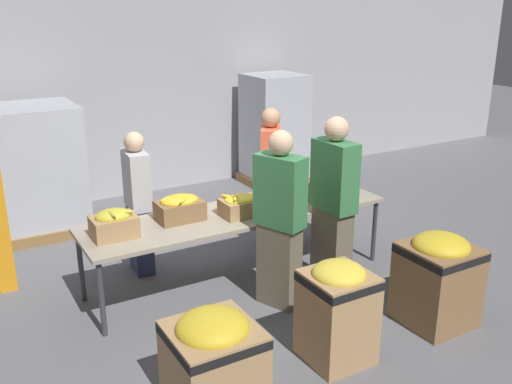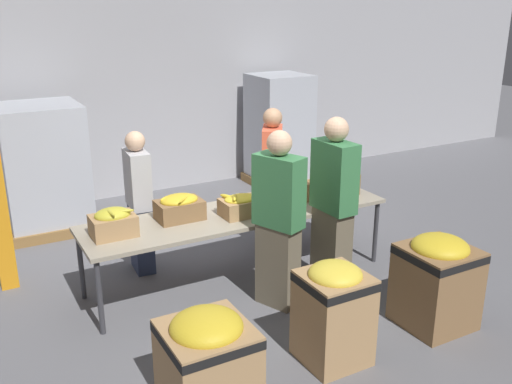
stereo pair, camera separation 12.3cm
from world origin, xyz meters
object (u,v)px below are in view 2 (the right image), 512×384
object	(u,v)px
volunteer_0	(139,203)
pallet_stack_0	(44,169)
banana_box_4	(338,180)
volunteer_1	(333,206)
banana_box_0	(113,222)
banana_box_1	(179,207)
pallet_stack_1	(50,188)
banana_box_3	(290,190)
donation_bin_1	(334,310)
pallet_stack_2	(279,131)
banana_box_2	(241,205)
donation_bin_0	(207,356)
donation_bin_2	(437,278)
sorting_table	(238,216)
volunteer_2	(272,179)
volunteer_3	(278,222)

from	to	relation	value
volunteer_0	pallet_stack_0	world-z (taller)	pallet_stack_0
banana_box_4	volunteer_1	xyz separation A→B (m)	(-0.49, -0.59, -0.03)
banana_box_0	banana_box_1	distance (m)	0.70
pallet_stack_1	banana_box_3	bearing A→B (deg)	-50.46
banana_box_3	donation_bin_1	world-z (taller)	banana_box_3
pallet_stack_0	pallet_stack_2	world-z (taller)	pallet_stack_2
banana_box_2	pallet_stack_0	xyz separation A→B (m)	(-1.48, 2.58, -0.07)
banana_box_1	donation_bin_0	size ratio (longest dim) A/B	0.61
banana_box_3	donation_bin_2	distance (m)	1.80
banana_box_3	pallet_stack_0	distance (m)	3.25
pallet_stack_0	donation_bin_1	bearing A→B (deg)	-70.01
sorting_table	banana_box_1	distance (m)	0.63
donation_bin_1	pallet_stack_1	xyz separation A→B (m)	(-1.45, 4.19, 0.06)
volunteer_2	donation_bin_0	xyz separation A→B (m)	(-1.86, -2.27, -0.44)
banana_box_0	pallet_stack_1	xyz separation A→B (m)	(-0.15, 2.54, -0.38)
volunteer_3	pallet_stack_2	size ratio (longest dim) A/B	0.99
banana_box_3	donation_bin_2	bearing A→B (deg)	-73.16
volunteer_1	pallet_stack_2	bearing A→B (deg)	-24.96
banana_box_2	pallet_stack_0	world-z (taller)	pallet_stack_0
sorting_table	banana_box_0	xyz separation A→B (m)	(-1.28, 0.00, 0.18)
donation_bin_0	pallet_stack_0	xyz separation A→B (m)	(-0.39, 4.13, 0.41)
banana_box_3	volunteer_0	size ratio (longest dim) A/B	0.30
banana_box_4	pallet_stack_1	bearing A→B (deg)	136.33
volunteer_2	pallet_stack_2	distance (m)	2.46
banana_box_0	pallet_stack_2	xyz separation A→B (m)	(3.39, 2.68, -0.03)
sorting_table	banana_box_0	size ratio (longest dim) A/B	7.98
volunteer_0	donation_bin_0	distance (m)	2.40
banana_box_1	volunteer_1	bearing A→B (deg)	-27.63
banana_box_1	volunteer_2	bearing A→B (deg)	20.76
banana_box_3	volunteer_3	world-z (taller)	volunteer_3
banana_box_1	pallet_stack_0	bearing A→B (deg)	110.59
banana_box_4	donation_bin_1	world-z (taller)	banana_box_4
banana_box_3	volunteer_3	bearing A→B (deg)	-129.03
banana_box_3	pallet_stack_2	xyz separation A→B (m)	(1.47, 2.66, -0.02)
banana_box_3	volunteer_1	world-z (taller)	volunteer_1
volunteer_0	donation_bin_2	size ratio (longest dim) A/B	1.80
sorting_table	pallet_stack_2	bearing A→B (deg)	51.87
donation_bin_0	banana_box_4	bearing A→B (deg)	34.88
banana_box_2	pallet_stack_0	size ratio (longest dim) A/B	0.25
pallet_stack_0	donation_bin_2	bearing A→B (deg)	-57.45
donation_bin_2	pallet_stack_2	bearing A→B (deg)	77.53
banana_box_0	volunteer_0	xyz separation A→B (m)	(0.47, 0.70, -0.12)
volunteer_1	pallet_stack_1	world-z (taller)	volunteer_1
banana_box_4	volunteer_3	distance (m)	1.32
banana_box_1	volunteer_0	bearing A→B (deg)	110.12
donation_bin_2	donation_bin_1	bearing A→B (deg)	180.00
volunteer_3	pallet_stack_2	distance (m)	3.90
banana_box_3	volunteer_3	distance (m)	0.87
donation_bin_2	banana_box_3	bearing A→B (deg)	106.84
volunteer_1	donation_bin_2	bearing A→B (deg)	-161.79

